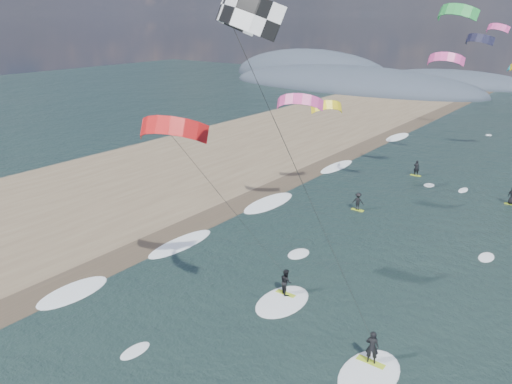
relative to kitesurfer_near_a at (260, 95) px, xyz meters
The scene contains 8 objects.
sand_strip 31.06m from the kitesurfer_near_a, behind, with size 26.00×240.00×0.00m, color brown.
wet_sand_strip 21.07m from the kitesurfer_near_a, 165.72° to the left, with size 3.00×240.00×0.00m, color #382D23.
coastal_hills 113.63m from the kitesurfer_near_a, 115.48° to the left, with size 80.00×41.00×15.00m.
kitesurfer_near_a is the anchor object (origin of this frame).
kitesurfer_near_b 9.06m from the kitesurfer_near_a, 150.08° to the left, with size 7.08×8.71×12.32m.
far_kitesurfers 31.90m from the kitesurfer_near_a, 95.22° to the left, with size 11.62×13.47×1.74m.
bg_kite_field 44.57m from the kitesurfer_near_a, 95.54° to the left, with size 14.82×65.97×9.96m.
shoreline_surf 21.64m from the kitesurfer_near_a, 148.91° to the left, with size 2.40×79.40×0.11m.
Camera 1 is at (14.65, -8.73, 16.27)m, focal length 35.00 mm.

